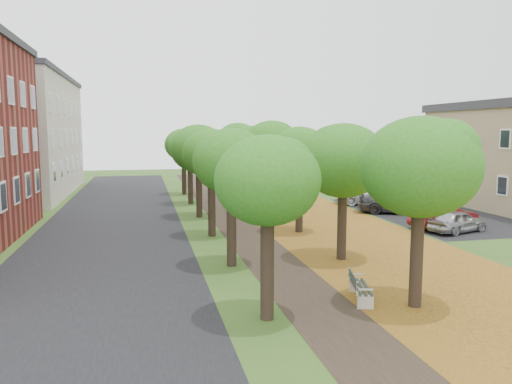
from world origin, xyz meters
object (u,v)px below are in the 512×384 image
car_silver (457,221)px  car_red (444,216)px  bench (359,287)px  car_grey (398,202)px  car_white (369,195)px

car_silver → car_red: car_red is taller
car_silver → car_red: 1.28m
bench → car_grey: car_grey is taller
bench → car_grey: size_ratio=0.36×
bench → car_red: (9.88, 10.37, 0.24)m
bench → car_red: size_ratio=0.45×
car_red → car_white: bearing=-12.2°
car_red → bench: bearing=124.1°
bench → car_red: car_red is taller
bench → car_silver: size_ratio=0.52×
car_silver → car_grey: car_grey is taller
car_silver → car_white: size_ratio=0.74×
bench → car_grey: 18.54m
car_white → car_silver: bearing=-175.8°
bench → car_silver: (9.88, 9.09, 0.17)m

